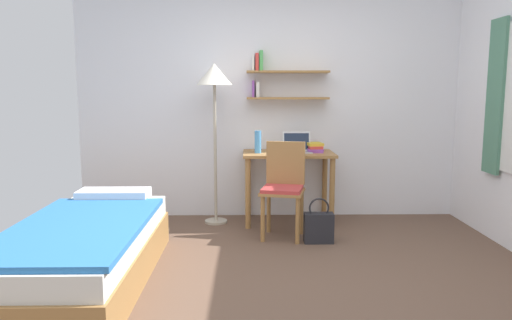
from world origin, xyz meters
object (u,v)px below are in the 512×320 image
Objects in this scene: water_bottle at (258,142)px; book_stack at (315,147)px; desk_chair at (284,185)px; standing_lamp at (214,84)px; bed at (86,251)px; desk at (288,166)px; handbag at (319,227)px; laptop at (297,147)px.

book_stack is (0.61, 0.07, -0.07)m from water_bottle.
desk_chair is 1.29m from standing_lamp.
bed is 8.60× the size of water_bottle.
desk is 0.35m from book_stack.
water_bottle is at bearing 129.45° from handbag.
water_bottle is at bearing -5.55° from standing_lamp.
standing_lamp reaches higher than bed.
bed is 1.93m from desk_chair.
desk is 3.17× the size of laptop.
desk_chair is 0.72m from book_stack.
laptop is 1.26× the size of book_stack.
book_stack is at bearing 6.99° from water_bottle.
handbag is (0.23, -0.72, -0.46)m from desk.
laptop is at bearing -179.89° from book_stack.
book_stack is (0.37, 0.53, 0.30)m from desk_chair.
desk is at bearing 0.55° from standing_lamp.
handbag is at bearing 26.48° from bed.
water_bottle reaches higher than book_stack.
book_stack is 0.56× the size of handbag.
desk_chair is 3.89× the size of water_bottle.
book_stack is (0.29, 0.02, 0.20)m from desk.
standing_lamp is at bearing 174.45° from water_bottle.
desk_chair reaches higher than bed.
laptop reaches higher than desk_chair.
standing_lamp is 7.04× the size of book_stack.
handbag is at bearing -94.44° from book_stack.
standing_lamp reaches higher than water_bottle.
water_bottle reaches higher than desk_chair.
laptop reaches higher than bed.
book_stack is at bearing 0.11° from laptop.
laptop is 0.71× the size of handbag.
desk is 0.89m from handbag.
book_stack is at bearing 4.74° from desk.
desk_chair reaches higher than desk.
bed is at bearing -134.60° from desk.
standing_lamp is (0.85, 1.64, 1.24)m from bed.
handbag is at bearing -34.34° from desk_chair.
standing_lamp is at bearing -177.97° from laptop.
bed is 1.20× the size of standing_lamp.
book_stack is at bearing 85.56° from handbag.
water_bottle is at bearing -169.87° from laptop.
bed is 2.21× the size of desk_chair.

